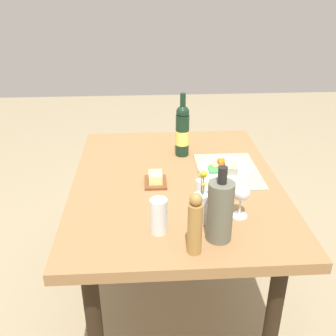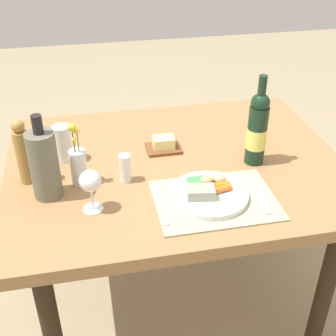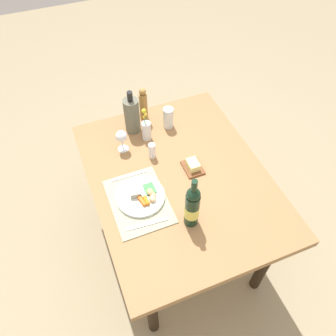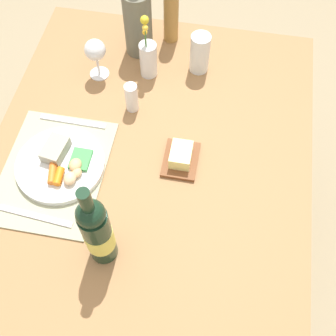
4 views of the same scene
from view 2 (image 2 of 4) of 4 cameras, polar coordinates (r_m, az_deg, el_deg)
The scene contains 14 objects.
ground_plane at distance 2.14m, azimuth 0.78°, elevation -16.48°, with size 8.00×8.00×0.00m, color gray.
dining_table at distance 1.70m, azimuth 0.94°, elevation -1.73°, with size 1.23×0.95×0.75m.
placemat at distance 1.46m, azimuth 5.98°, elevation -4.07°, with size 0.39×0.29×0.01m, color #A1A485.
dinner_plate at distance 1.46m, azimuth 5.16°, elevation -3.15°, with size 0.26×0.26×0.05m.
fork at distance 1.42m, azimuth -0.92°, elevation -4.63°, with size 0.02×0.21×0.01m, color silver.
knife at distance 1.50m, azimuth 11.46°, elevation -3.24°, with size 0.02×0.21×0.01m, color silver.
flower_vase at distance 1.53m, azimuth -11.33°, elevation 0.45°, with size 0.06×0.06×0.23m.
wine_bottle at distance 1.62m, azimuth 11.27°, elevation 4.88°, with size 0.07×0.07×0.33m.
pepper_mill at distance 1.56m, azimuth -17.92°, elevation 1.82°, with size 0.05×0.05×0.23m.
water_tumbler at distance 1.68m, azimuth -13.18°, elevation 2.77°, with size 0.06×0.06×0.14m.
cooler_bottle at distance 1.47m, azimuth -15.46°, elevation 0.47°, with size 0.09×0.09×0.29m.
butter_dish at distance 1.72m, azimuth -0.57°, elevation 2.95°, with size 0.13×0.10×0.05m.
salt_shaker at distance 1.53m, azimuth -5.45°, elevation -0.03°, with size 0.04×0.04×0.10m, color white.
wine_glass at distance 1.38m, azimuth -9.84°, elevation -1.82°, with size 0.07×0.07×0.14m.
Camera 2 is at (-0.31, -1.37, 1.61)m, focal length 48.00 mm.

